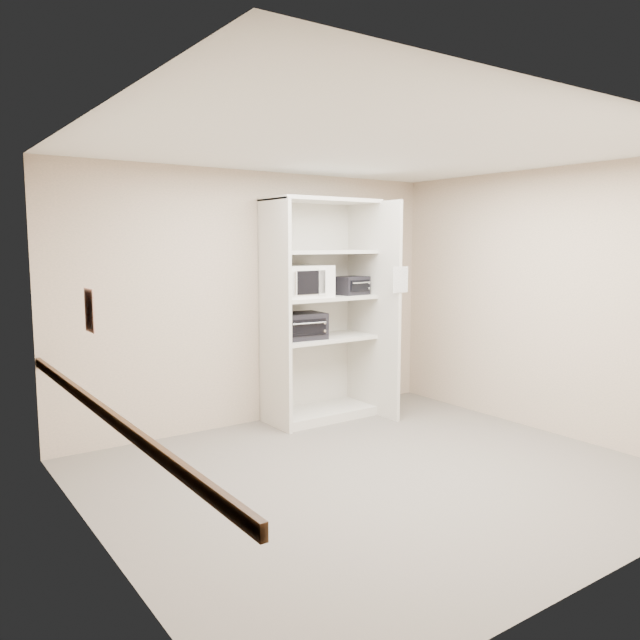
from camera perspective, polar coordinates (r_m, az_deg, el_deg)
floor at (r=5.43m, az=5.22°, el=-13.94°), size 4.50×4.00×0.01m
ceiling at (r=5.13m, az=5.57°, el=15.49°), size 4.50×4.00×0.01m
wall_back at (r=6.75m, az=-5.69°, el=1.96°), size 4.50×0.02×2.70m
wall_front at (r=3.83m, az=25.19°, el=-2.55°), size 4.50×0.02×2.70m
wall_left at (r=4.04m, az=-19.70°, el=-1.82°), size 0.02×4.00×2.70m
wall_right at (r=6.78m, az=20.03°, el=1.60°), size 0.02×4.00×2.70m
shelving_unit at (r=6.88m, az=0.39°, el=0.26°), size 1.24×0.92×2.42m
microwave at (r=6.66m, az=-1.64°, el=3.56°), size 0.57×0.44×0.34m
toaster_oven_upper at (r=7.00m, az=2.86°, el=3.17°), size 0.39×0.31×0.20m
toaster_oven_lower at (r=6.69m, az=-1.87°, el=-0.54°), size 0.54×0.43×0.28m
paper_sign at (r=6.70m, az=7.39°, el=3.68°), size 0.21×0.02×0.27m
chair_rail at (r=4.14m, az=-19.14°, el=-7.96°), size 0.04×3.98×0.08m
wall_poster at (r=4.20m, az=-20.32°, el=0.84°), size 0.01×0.20×0.28m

